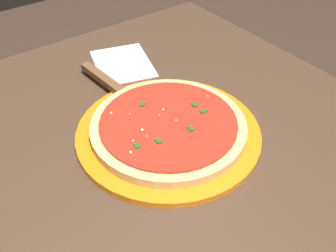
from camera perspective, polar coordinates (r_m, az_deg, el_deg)
restaurant_table at (r=0.77m, az=-1.63°, el=-10.96°), size 0.84×0.83×0.76m
serving_plate at (r=0.67m, az=0.00°, el=-0.95°), size 0.31×0.31×0.01m
pizza at (r=0.66m, az=-0.00°, el=0.04°), size 0.26×0.26×0.02m
pizza_server at (r=0.76m, az=-7.82°, el=5.51°), size 0.22×0.08×0.01m
napkin_folded_right at (r=0.86m, az=-6.62°, el=9.05°), size 0.18×0.15×0.00m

